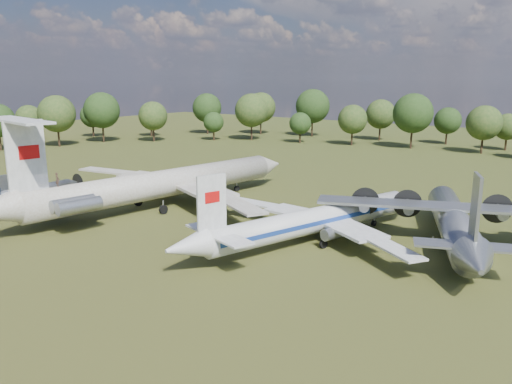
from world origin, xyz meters
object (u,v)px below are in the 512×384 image
Objects in this scene: person_on_il62 at (57,179)px; an12_transport at (454,227)px; il62_airliner at (162,189)px; small_prop_west at (26,203)px; tu104_jet at (315,225)px; small_prop_northwest at (39,192)px.

an12_transport is at bearing -142.13° from person_on_il62.
il62_airliner is at bearing 168.10° from an12_transport.
person_on_il62 reaches higher than small_prop_west.
il62_airliner is at bearing 37.13° from small_prop_west.
il62_airliner is 15.21m from person_on_il62.
il62_airliner is 25.03m from tu104_jet.
small_prop_west is at bearing -1.33° from person_on_il62.
il62_airliner reaches higher than small_prop_west.
tu104_jet is 40.86m from small_prop_west.
small_prop_northwest is at bearing -153.68° from tu104_jet.
an12_transport is at bearing 46.92° from tu104_jet.
il62_airliner is 38.56m from an12_transport.
person_on_il62 reaches higher than small_prop_northwest.
an12_transport is (37.81, 7.58, -0.47)m from il62_airliner.
an12_transport is 19.50× the size of person_on_il62.
small_prop_northwest is at bearing 130.66° from small_prop_west.
tu104_jet is 44.19m from small_prop_northwest.
tu104_jet is at bearing 7.42° from il62_airliner.
il62_airliner is 20.20m from small_prop_northwest.
person_on_il62 reaches higher than il62_airliner.
il62_airliner is at bearing 21.05° from small_prop_northwest.
tu104_jet is at bearing -143.03° from person_on_il62.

